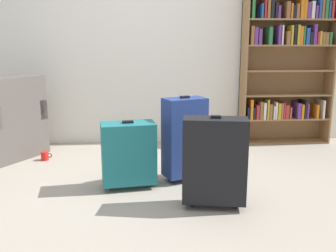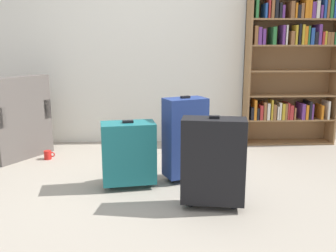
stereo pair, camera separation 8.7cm
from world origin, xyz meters
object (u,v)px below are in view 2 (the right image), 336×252
at_px(bookshelf, 291,63).
at_px(suitcase_teal, 129,153).
at_px(mug, 48,155).
at_px(suitcase_black, 213,161).
at_px(suitcase_navy_blue, 185,137).
at_px(armchair, 9,128).

height_order(bookshelf, suitcase_teal, bookshelf).
distance_m(mug, suitcase_black, 2.10).
xyz_separation_m(mug, suitcase_black, (1.60, -1.32, 0.33)).
bearing_deg(suitcase_teal, bookshelf, 36.84).
distance_m(suitcase_black, suitcase_navy_blue, 0.63).
distance_m(armchair, mug, 0.57).
relative_size(armchair, suitcase_black, 1.34).
relative_size(suitcase_teal, suitcase_navy_blue, 0.76).
height_order(suitcase_teal, suitcase_navy_blue, suitcase_navy_blue).
bearing_deg(armchair, suitcase_black, -36.25).
height_order(suitcase_teal, suitcase_black, suitcase_black).
height_order(bookshelf, mug, bookshelf).
distance_m(bookshelf, suitcase_navy_blue, 2.01).
bearing_deg(mug, armchair, 157.31).
bearing_deg(bookshelf, suitcase_navy_blue, -137.62).
height_order(mug, suitcase_black, suitcase_black).
bearing_deg(armchair, bookshelf, 6.64).
relative_size(bookshelf, armchair, 1.87).
bearing_deg(armchair, suitcase_teal, -36.99).
bearing_deg(mug, suitcase_navy_blue, -26.32).
bearing_deg(suitcase_teal, mug, 137.38).
xyz_separation_m(bookshelf, suitcase_navy_blue, (-1.42, -1.29, -0.60)).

